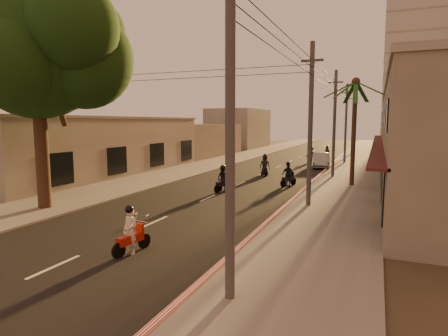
{
  "coord_description": "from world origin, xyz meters",
  "views": [
    {
      "loc": [
        9.64,
        -12.77,
        4.74
      ],
      "look_at": [
        0.98,
        8.3,
        1.93
      ],
      "focal_mm": 30.0,
      "sensor_mm": 36.0,
      "label": 1
    }
  ],
  "objects_px": {
    "scooter_red": "(130,232)",
    "broadleaf_tree": "(44,49)",
    "scooter_mid_b": "(288,175)",
    "parked_car": "(321,160)",
    "scooter_far_a": "(265,166)",
    "scooter_far_b": "(311,155)",
    "scooter_mid_a": "(223,180)",
    "scooter_far_c": "(327,152)",
    "palm_tree": "(356,88)"
  },
  "relations": [
    {
      "from": "scooter_red",
      "to": "broadleaf_tree",
      "type": "bearing_deg",
      "value": 163.09
    },
    {
      "from": "scooter_red",
      "to": "scooter_mid_b",
      "type": "distance_m",
      "value": 16.37
    },
    {
      "from": "scooter_mid_b",
      "to": "parked_car",
      "type": "height_order",
      "value": "scooter_mid_b"
    },
    {
      "from": "scooter_far_a",
      "to": "parked_car",
      "type": "distance_m",
      "value": 8.88
    },
    {
      "from": "scooter_red",
      "to": "scooter_far_b",
      "type": "distance_m",
      "value": 33.47
    },
    {
      "from": "scooter_red",
      "to": "scooter_mid_a",
      "type": "bearing_deg",
      "value": 106.9
    },
    {
      "from": "scooter_mid_b",
      "to": "parked_car",
      "type": "relative_size",
      "value": 0.38
    },
    {
      "from": "scooter_red",
      "to": "scooter_far_c",
      "type": "xyz_separation_m",
      "value": [
        1.93,
        40.3,
        -0.06
      ]
    },
    {
      "from": "scooter_mid_b",
      "to": "broadleaf_tree",
      "type": "bearing_deg",
      "value": -107.66
    },
    {
      "from": "scooter_mid_a",
      "to": "scooter_far_a",
      "type": "height_order",
      "value": "scooter_far_a"
    },
    {
      "from": "scooter_far_a",
      "to": "scooter_far_c",
      "type": "height_order",
      "value": "scooter_far_a"
    },
    {
      "from": "palm_tree",
      "to": "scooter_far_b",
      "type": "distance_m",
      "value": 17.58
    },
    {
      "from": "scooter_far_c",
      "to": "scooter_red",
      "type": "bearing_deg",
      "value": -80.97
    },
    {
      "from": "palm_tree",
      "to": "scooter_mid_b",
      "type": "bearing_deg",
      "value": -158.34
    },
    {
      "from": "scooter_far_b",
      "to": "scooter_far_c",
      "type": "bearing_deg",
      "value": 78.93
    },
    {
      "from": "scooter_mid_b",
      "to": "scooter_far_b",
      "type": "xyz_separation_m",
      "value": [
        -1.15,
        17.21,
        0.05
      ]
    },
    {
      "from": "palm_tree",
      "to": "scooter_red",
      "type": "bearing_deg",
      "value": -109.71
    },
    {
      "from": "broadleaf_tree",
      "to": "scooter_red",
      "type": "relative_size",
      "value": 6.66
    },
    {
      "from": "scooter_mid_a",
      "to": "scooter_mid_b",
      "type": "height_order",
      "value": "scooter_mid_a"
    },
    {
      "from": "scooter_mid_b",
      "to": "scooter_far_a",
      "type": "bearing_deg",
      "value": 146.67
    },
    {
      "from": "scooter_mid_a",
      "to": "scooter_far_b",
      "type": "bearing_deg",
      "value": 100.4
    },
    {
      "from": "scooter_far_a",
      "to": "broadleaf_tree",
      "type": "bearing_deg",
      "value": -134.68
    },
    {
      "from": "parked_car",
      "to": "scooter_far_c",
      "type": "relative_size",
      "value": 2.99
    },
    {
      "from": "scooter_mid_a",
      "to": "parked_car",
      "type": "relative_size",
      "value": 0.38
    },
    {
      "from": "palm_tree",
      "to": "scooter_far_b",
      "type": "relative_size",
      "value": 4.09
    },
    {
      "from": "scooter_mid_a",
      "to": "scooter_far_c",
      "type": "bearing_deg",
      "value": 99.97
    },
    {
      "from": "scooter_far_a",
      "to": "parked_car",
      "type": "relative_size",
      "value": 0.41
    },
    {
      "from": "broadleaf_tree",
      "to": "scooter_red",
      "type": "xyz_separation_m",
      "value": [
        8.17,
        -4.12,
        -7.68
      ]
    },
    {
      "from": "scooter_far_b",
      "to": "broadleaf_tree",
      "type": "bearing_deg",
      "value": -109.93
    },
    {
      "from": "broadleaf_tree",
      "to": "scooter_far_c",
      "type": "bearing_deg",
      "value": 74.41
    },
    {
      "from": "broadleaf_tree",
      "to": "scooter_mid_b",
      "type": "height_order",
      "value": "broadleaf_tree"
    },
    {
      "from": "scooter_red",
      "to": "scooter_far_c",
      "type": "height_order",
      "value": "scooter_red"
    },
    {
      "from": "broadleaf_tree",
      "to": "scooter_mid_b",
      "type": "relative_size",
      "value": 6.53
    },
    {
      "from": "palm_tree",
      "to": "scooter_far_b",
      "type": "xyz_separation_m",
      "value": [
        -5.52,
        15.48,
        -6.25
      ]
    },
    {
      "from": "parked_car",
      "to": "palm_tree",
      "type": "bearing_deg",
      "value": -79.34
    },
    {
      "from": "scooter_red",
      "to": "scooter_far_b",
      "type": "relative_size",
      "value": 0.91
    },
    {
      "from": "broadleaf_tree",
      "to": "parked_car",
      "type": "relative_size",
      "value": 2.49
    },
    {
      "from": "broadleaf_tree",
      "to": "scooter_mid_a",
      "type": "distance_m",
      "value": 13.05
    },
    {
      "from": "scooter_mid_b",
      "to": "scooter_far_c",
      "type": "xyz_separation_m",
      "value": [
        -0.15,
        24.05,
        -0.12
      ]
    },
    {
      "from": "scooter_red",
      "to": "scooter_mid_b",
      "type": "bearing_deg",
      "value": 92.61
    },
    {
      "from": "scooter_far_a",
      "to": "scooter_far_b",
      "type": "bearing_deg",
      "value": 59.75
    },
    {
      "from": "scooter_red",
      "to": "scooter_mid_a",
      "type": "height_order",
      "value": "scooter_mid_a"
    },
    {
      "from": "scooter_far_a",
      "to": "parked_car",
      "type": "xyz_separation_m",
      "value": [
        3.76,
        8.04,
        -0.13
      ]
    },
    {
      "from": "scooter_mid_a",
      "to": "scooter_far_b",
      "type": "xyz_separation_m",
      "value": [
        2.44,
        21.08,
        0.05
      ]
    },
    {
      "from": "scooter_far_a",
      "to": "scooter_far_c",
      "type": "distance_m",
      "value": 19.71
    },
    {
      "from": "scooter_red",
      "to": "scooter_far_a",
      "type": "height_order",
      "value": "scooter_far_a"
    },
    {
      "from": "scooter_red",
      "to": "scooter_far_a",
      "type": "xyz_separation_m",
      "value": [
        -1.03,
        20.81,
        0.1
      ]
    },
    {
      "from": "palm_tree",
      "to": "scooter_mid_b",
      "type": "height_order",
      "value": "palm_tree"
    },
    {
      "from": "scooter_far_b",
      "to": "scooter_mid_b",
      "type": "bearing_deg",
      "value": -88.88
    },
    {
      "from": "broadleaf_tree",
      "to": "scooter_red",
      "type": "bearing_deg",
      "value": -26.78
    }
  ]
}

